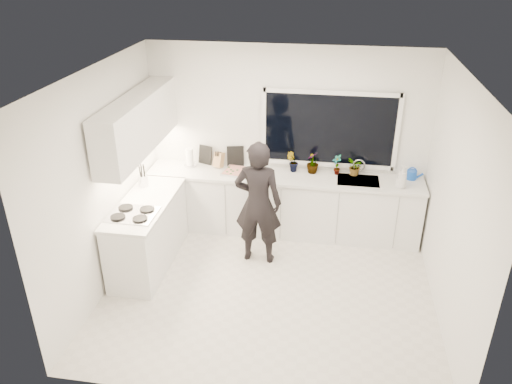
# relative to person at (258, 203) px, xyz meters

# --- Properties ---
(floor) EXTENTS (4.00, 3.50, 0.02)m
(floor) POSITION_rel_person_xyz_m (0.25, -0.67, -0.87)
(floor) COLOR beige
(floor) RESTS_ON ground
(wall_back) EXTENTS (4.00, 0.02, 2.70)m
(wall_back) POSITION_rel_person_xyz_m (0.25, 1.09, 0.49)
(wall_back) COLOR white
(wall_back) RESTS_ON ground
(wall_left) EXTENTS (0.02, 3.50, 2.70)m
(wall_left) POSITION_rel_person_xyz_m (-1.76, -0.67, 0.49)
(wall_left) COLOR white
(wall_left) RESTS_ON ground
(wall_right) EXTENTS (0.02, 3.50, 2.70)m
(wall_right) POSITION_rel_person_xyz_m (2.26, -0.67, 0.49)
(wall_right) COLOR white
(wall_right) RESTS_ON ground
(ceiling) EXTENTS (4.00, 3.50, 0.02)m
(ceiling) POSITION_rel_person_xyz_m (0.25, -0.67, 1.85)
(ceiling) COLOR white
(ceiling) RESTS_ON wall_back
(window) EXTENTS (1.80, 0.02, 1.00)m
(window) POSITION_rel_person_xyz_m (0.85, 1.06, 0.69)
(window) COLOR black
(window) RESTS_ON wall_back
(base_cabinets_back) EXTENTS (3.92, 0.58, 0.88)m
(base_cabinets_back) POSITION_rel_person_xyz_m (0.25, 0.78, -0.42)
(base_cabinets_back) COLOR white
(base_cabinets_back) RESTS_ON floor
(base_cabinets_left) EXTENTS (0.58, 1.60, 0.88)m
(base_cabinets_left) POSITION_rel_person_xyz_m (-1.42, -0.32, -0.42)
(base_cabinets_left) COLOR white
(base_cabinets_left) RESTS_ON floor
(countertop_back) EXTENTS (3.94, 0.62, 0.04)m
(countertop_back) POSITION_rel_person_xyz_m (0.25, 0.77, 0.04)
(countertop_back) COLOR silver
(countertop_back) RESTS_ON base_cabinets_back
(countertop_left) EXTENTS (0.62, 1.60, 0.04)m
(countertop_left) POSITION_rel_person_xyz_m (-1.42, -0.32, 0.04)
(countertop_left) COLOR silver
(countertop_left) RESTS_ON base_cabinets_left
(upper_cabinets) EXTENTS (0.34, 2.10, 0.70)m
(upper_cabinets) POSITION_rel_person_xyz_m (-1.54, 0.03, 0.99)
(upper_cabinets) COLOR white
(upper_cabinets) RESTS_ON wall_left
(sink) EXTENTS (0.58, 0.42, 0.14)m
(sink) POSITION_rel_person_xyz_m (1.30, 0.78, 0.01)
(sink) COLOR silver
(sink) RESTS_ON countertop_back
(faucet) EXTENTS (0.03, 0.03, 0.22)m
(faucet) POSITION_rel_person_xyz_m (1.30, 0.98, 0.17)
(faucet) COLOR silver
(faucet) RESTS_ON countertop_back
(stovetop) EXTENTS (0.56, 0.48, 0.03)m
(stovetop) POSITION_rel_person_xyz_m (-1.44, -0.67, 0.08)
(stovetop) COLOR black
(stovetop) RESTS_ON countertop_left
(person) EXTENTS (0.63, 0.42, 1.71)m
(person) POSITION_rel_person_xyz_m (0.00, 0.00, 0.00)
(person) COLOR black
(person) RESTS_ON floor
(pizza_tray) EXTENTS (0.57, 0.46, 0.03)m
(pizza_tray) POSITION_rel_person_xyz_m (-0.36, 0.75, 0.08)
(pizza_tray) COLOR silver
(pizza_tray) RESTS_ON countertop_back
(pizza) EXTENTS (0.52, 0.41, 0.01)m
(pizza) POSITION_rel_person_xyz_m (-0.36, 0.75, 0.10)
(pizza) COLOR #AF2F17
(pizza) RESTS_ON pizza_tray
(watering_can) EXTENTS (0.16, 0.16, 0.13)m
(watering_can) POSITION_rel_person_xyz_m (2.03, 0.94, 0.13)
(watering_can) COLOR blue
(watering_can) RESTS_ON countertop_back
(paper_towel_roll) EXTENTS (0.15, 0.15, 0.26)m
(paper_towel_roll) POSITION_rel_person_xyz_m (-1.16, 0.88, 0.19)
(paper_towel_roll) COLOR white
(paper_towel_roll) RESTS_ON countertop_back
(knife_block) EXTENTS (0.16, 0.14, 0.22)m
(knife_block) POSITION_rel_person_xyz_m (-0.73, 0.92, 0.17)
(knife_block) COLOR brown
(knife_block) RESTS_ON countertop_back
(utensil_crock) EXTENTS (0.14, 0.14, 0.16)m
(utensil_crock) POSITION_rel_person_xyz_m (-1.60, 0.13, 0.14)
(utensil_crock) COLOR #ABACB0
(utensil_crock) RESTS_ON countertop_left
(picture_frame_large) EXTENTS (0.21, 0.10, 0.28)m
(picture_frame_large) POSITION_rel_person_xyz_m (-0.96, 1.02, 0.20)
(picture_frame_large) COLOR black
(picture_frame_large) RESTS_ON countertop_back
(picture_frame_small) EXTENTS (0.25, 0.07, 0.30)m
(picture_frame_small) POSITION_rel_person_xyz_m (-0.50, 1.02, 0.21)
(picture_frame_small) COLOR black
(picture_frame_small) RESTS_ON countertop_back
(herb_plants) EXTENTS (1.10, 0.26, 0.31)m
(herb_plants) POSITION_rel_person_xyz_m (0.86, 0.94, 0.21)
(herb_plants) COLOR #26662D
(herb_plants) RESTS_ON countertop_back
(soap_bottles) EXTENTS (0.17, 0.17, 0.32)m
(soap_bottles) POSITION_rel_person_xyz_m (1.86, 0.63, 0.21)
(soap_bottles) COLOR #D8BF66
(soap_bottles) RESTS_ON countertop_back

